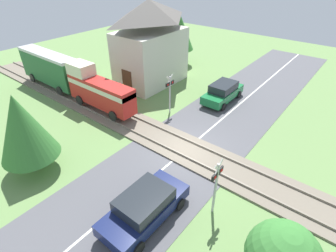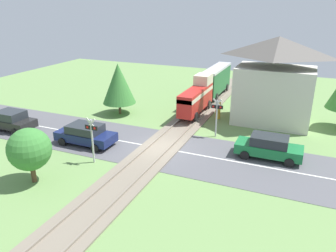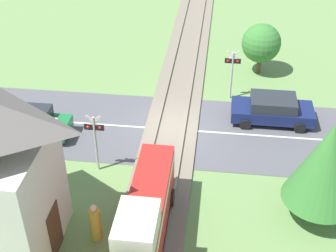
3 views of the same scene
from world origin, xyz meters
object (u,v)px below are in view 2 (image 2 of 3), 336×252
object	(u,v)px
crossing_signal_east_approach	(217,113)
car_behind_queue	(11,120)
station_building	(274,82)
crossing_signal_west_approach	(92,134)
car_far_side	(269,147)
train	(208,86)
pedestrian_by_station	(218,110)
car_near_crossing	(86,134)

from	to	relation	value
crossing_signal_east_approach	car_behind_queue	bearing A→B (deg)	-161.92
car_behind_queue	station_building	bearing A→B (deg)	27.71
crossing_signal_west_approach	station_building	distance (m)	15.60
car_far_side	train	bearing A→B (deg)	125.37
car_far_side	crossing_signal_west_approach	size ratio (longest dim) A/B	1.40
car_far_side	station_building	bearing A→B (deg)	95.93
train	pedestrian_by_station	bearing A→B (deg)	-61.42
train	car_behind_queue	xyz separation A→B (m)	(-12.58, -13.09, -1.05)
car_near_crossing	car_far_side	size ratio (longest dim) A/B	1.02
train	car_far_side	bearing A→B (deg)	-54.63
train	car_behind_queue	world-z (taller)	train
car_far_side	crossing_signal_east_approach	bearing A→B (deg)	152.18
car_near_crossing	pedestrian_by_station	xyz separation A→B (m)	(7.36, 9.28, 0.02)
car_far_side	car_behind_queue	size ratio (longest dim) A/B	1.10
car_near_crossing	crossing_signal_east_approach	bearing A→B (deg)	31.49
train	pedestrian_by_station	world-z (taller)	train
crossing_signal_east_approach	pedestrian_by_station	xyz separation A→B (m)	(-0.97, 4.18, -1.15)
car_near_crossing	crossing_signal_west_approach	bearing A→B (deg)	-44.65
car_behind_queue	crossing_signal_east_approach	world-z (taller)	crossing_signal_east_approach
train	crossing_signal_east_approach	size ratio (longest dim) A/B	4.41
train	pedestrian_by_station	xyz separation A→B (m)	(2.07, -3.80, -1.05)
car_behind_queue	crossing_signal_west_approach	distance (m)	9.86
train	car_far_side	xyz separation A→B (m)	(7.25, -10.21, -1.05)
car_near_crossing	crossing_signal_east_approach	world-z (taller)	crossing_signal_east_approach
car_behind_queue	car_near_crossing	bearing A→B (deg)	-0.00
car_far_side	crossing_signal_west_approach	bearing A→B (deg)	-153.62
crossing_signal_west_approach	crossing_signal_east_approach	world-z (taller)	same
train	car_near_crossing	bearing A→B (deg)	-111.99
car_far_side	car_behind_queue	distance (m)	20.03
car_near_crossing	car_behind_queue	size ratio (longest dim) A/B	1.12
car_near_crossing	car_behind_queue	distance (m)	7.29
car_near_crossing	crossing_signal_west_approach	world-z (taller)	crossing_signal_west_approach
car_near_crossing	crossing_signal_west_approach	size ratio (longest dim) A/B	1.43
crossing_signal_west_approach	pedestrian_by_station	distance (m)	12.64
station_building	train	bearing A→B (deg)	154.77
car_behind_queue	crossing_signal_west_approach	bearing A→B (deg)	-13.10
crossing_signal_west_approach	station_building	world-z (taller)	station_building
car_near_crossing	station_building	size ratio (longest dim) A/B	0.60
crossing_signal_west_approach	crossing_signal_east_approach	bearing A→B (deg)	50.30
train	car_near_crossing	size ratio (longest dim) A/B	3.09
train	car_behind_queue	size ratio (longest dim) A/B	3.46
pedestrian_by_station	station_building	bearing A→B (deg)	9.46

